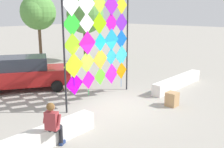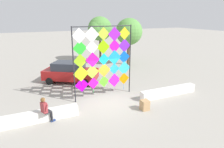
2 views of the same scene
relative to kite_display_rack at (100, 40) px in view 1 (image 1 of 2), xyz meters
name	(u,v)px [view 1 (image 1 of 2)]	position (x,y,z in m)	size (l,w,h in m)	color
ground	(118,107)	(-0.17, -1.18, -2.65)	(120.00, 120.00, 0.00)	#9E998E
plaza_ledge_left	(33,142)	(-4.36, -1.65, -2.37)	(4.25, 0.46, 0.56)	silver
plaza_ledge_right	(178,82)	(4.02, -1.65, -2.37)	(4.25, 0.46, 0.56)	silver
kite_display_rack	(100,40)	(0.00, 0.00, 0.00)	(4.02, 0.23, 4.63)	#232328
seated_vendor	(53,122)	(-3.90, -1.97, -1.83)	(0.67, 0.59, 1.41)	black
parked_car	(25,73)	(-1.31, 3.95, -1.82)	(4.54, 3.82, 1.64)	maroon
cardboard_box_large	(172,99)	(1.39, -2.76, -2.36)	(0.44, 0.44, 0.58)	tan
tree_far_right	(37,12)	(3.56, 10.09, 1.08)	(2.82, 2.72, 5.11)	brown
tree_broadleaf	(85,15)	(5.88, 7.32, 0.88)	(2.81, 2.91, 4.96)	brown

